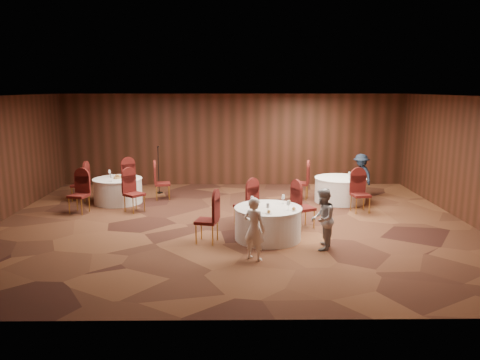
{
  "coord_description": "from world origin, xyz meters",
  "views": [
    {
      "loc": [
        0.07,
        -11.42,
        3.39
      ],
      "look_at": [
        0.2,
        0.2,
        1.1
      ],
      "focal_mm": 35.0,
      "sensor_mm": 36.0,
      "label": 1
    }
  ],
  "objects_px": {
    "table_left": "(118,190)",
    "woman_b": "(322,219)",
    "table_main": "(268,223)",
    "mic_stand": "(159,180)",
    "woman_a": "(254,229)",
    "man_c": "(361,175)",
    "table_right": "(340,190)"
  },
  "relations": [
    {
      "from": "table_left",
      "to": "table_right",
      "type": "relative_size",
      "value": 0.94
    },
    {
      "from": "table_main",
      "to": "mic_stand",
      "type": "xyz_separation_m",
      "value": [
        -3.24,
        4.8,
        0.07
      ]
    },
    {
      "from": "mic_stand",
      "to": "woman_a",
      "type": "bearing_deg",
      "value": -64.84
    },
    {
      "from": "table_main",
      "to": "woman_b",
      "type": "height_order",
      "value": "woman_b"
    },
    {
      "from": "table_right",
      "to": "mic_stand",
      "type": "distance_m",
      "value": 5.81
    },
    {
      "from": "table_left",
      "to": "mic_stand",
      "type": "xyz_separation_m",
      "value": [
        1.02,
        1.31,
        0.07
      ]
    },
    {
      "from": "table_left",
      "to": "man_c",
      "type": "relative_size",
      "value": 1.07
    },
    {
      "from": "table_right",
      "to": "woman_b",
      "type": "xyz_separation_m",
      "value": [
        -1.33,
        -4.23,
        0.29
      ]
    },
    {
      "from": "table_left",
      "to": "woman_b",
      "type": "xyz_separation_m",
      "value": [
        5.36,
        -4.18,
        0.29
      ]
    },
    {
      "from": "mic_stand",
      "to": "man_c",
      "type": "xyz_separation_m",
      "value": [
        6.48,
        -0.53,
        0.23
      ]
    },
    {
      "from": "table_main",
      "to": "woman_a",
      "type": "bearing_deg",
      "value": -105.58
    },
    {
      "from": "table_main",
      "to": "man_c",
      "type": "xyz_separation_m",
      "value": [
        3.24,
        4.28,
        0.3
      ]
    },
    {
      "from": "table_main",
      "to": "mic_stand",
      "type": "distance_m",
      "value": 5.79
    },
    {
      "from": "table_main",
      "to": "mic_stand",
      "type": "relative_size",
      "value": 0.99
    },
    {
      "from": "table_left",
      "to": "mic_stand",
      "type": "height_order",
      "value": "mic_stand"
    },
    {
      "from": "table_right",
      "to": "woman_b",
      "type": "height_order",
      "value": "woman_b"
    },
    {
      "from": "mic_stand",
      "to": "man_c",
      "type": "height_order",
      "value": "mic_stand"
    },
    {
      "from": "woman_a",
      "to": "table_right",
      "type": "bearing_deg",
      "value": -86.34
    },
    {
      "from": "table_left",
      "to": "woman_b",
      "type": "relative_size",
      "value": 1.09
    },
    {
      "from": "mic_stand",
      "to": "woman_a",
      "type": "distance_m",
      "value": 6.76
    },
    {
      "from": "man_c",
      "to": "table_right",
      "type": "bearing_deg",
      "value": -74.14
    },
    {
      "from": "table_main",
      "to": "table_right",
      "type": "bearing_deg",
      "value": 55.47
    },
    {
      "from": "table_main",
      "to": "woman_b",
      "type": "distance_m",
      "value": 1.33
    },
    {
      "from": "table_main",
      "to": "woman_a",
      "type": "height_order",
      "value": "woman_a"
    },
    {
      "from": "woman_b",
      "to": "mic_stand",
      "type": "bearing_deg",
      "value": -123.24
    },
    {
      "from": "mic_stand",
      "to": "woman_b",
      "type": "relative_size",
      "value": 1.17
    },
    {
      "from": "table_left",
      "to": "woman_a",
      "type": "relative_size",
      "value": 1.13
    },
    {
      "from": "table_main",
      "to": "mic_stand",
      "type": "height_order",
      "value": "mic_stand"
    },
    {
      "from": "mic_stand",
      "to": "woman_a",
      "type": "relative_size",
      "value": 1.2
    },
    {
      "from": "woman_b",
      "to": "man_c",
      "type": "distance_m",
      "value": 5.41
    },
    {
      "from": "table_main",
      "to": "table_right",
      "type": "xyz_separation_m",
      "value": [
        2.43,
        3.53,
        0.0
      ]
    },
    {
      "from": "table_left",
      "to": "table_right",
      "type": "height_order",
      "value": "same"
    }
  ]
}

